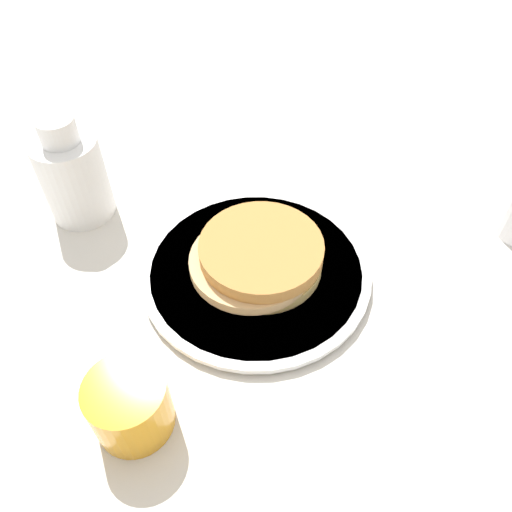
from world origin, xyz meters
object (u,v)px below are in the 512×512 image
Objects in this scene: pancake_stack at (259,257)px; cream_jug at (73,175)px; plate at (256,270)px; juice_glass at (130,405)px.

pancake_stack is 1.08× the size of cream_jug.
plate is at bearing 80.46° from cream_jug.
cream_jug is at bearing -142.21° from juice_glass.
pancake_stack is at bearing 80.36° from cream_jug.
pancake_stack is at bearing 73.15° from plate.
cream_jug is (-0.25, -0.19, 0.03)m from juice_glass.
plate is at bearing -106.85° from pancake_stack.
cream_jug reaches higher than plate.
pancake_stack is at bearing 163.00° from juice_glass.
juice_glass is at bearing 37.79° from cream_jug.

